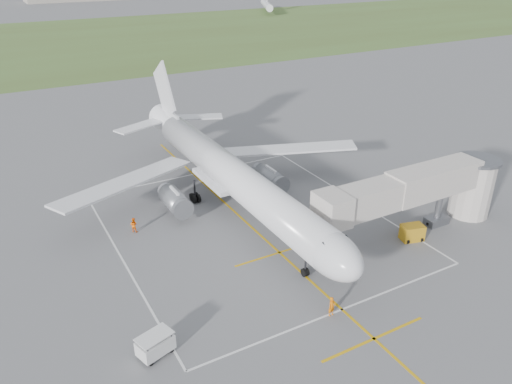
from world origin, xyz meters
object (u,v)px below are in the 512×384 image
jet_bridge (427,190)px  gpu_unit (412,233)px  baggage_cart (155,345)px  airliner (230,174)px  ramp_worker_wing (134,225)px  ramp_worker_nose (332,306)px

jet_bridge → gpu_unit: 4.74m
gpu_unit → baggage_cart: baggage_cart is taller
airliner → ramp_worker_wing: 11.94m
airliner → jet_bridge: bearing=-42.2°
airliner → jet_bridge: airliner is taller
airliner → ramp_worker_wing: (-11.39, 0.33, -3.57)m
airliner → jet_bridge: 21.22m
gpu_unit → ramp_worker_nose: ramp_worker_nose is taller
gpu_unit → ramp_worker_nose: 15.52m
airliner → gpu_unit: 20.59m
airliner → ramp_worker_nose: (-1.22, -20.86, -3.51)m
ramp_worker_wing → baggage_cart: bearing=119.6°
ramp_worker_nose → baggage_cart: bearing=161.3°
airliner → gpu_unit: (13.28, -15.32, -3.56)m
baggage_cart → ramp_worker_wing: bearing=61.1°
ramp_worker_nose → gpu_unit: bearing=13.3°
ramp_worker_wing → jet_bridge: bearing=-166.8°
baggage_cart → jet_bridge: bearing=-9.8°
gpu_unit → ramp_worker_nose: bearing=-144.1°
jet_bridge → baggage_cart: size_ratio=7.90×
ramp_worker_nose → airliner: bearing=79.0°
airliner → ramp_worker_wing: bearing=178.3°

